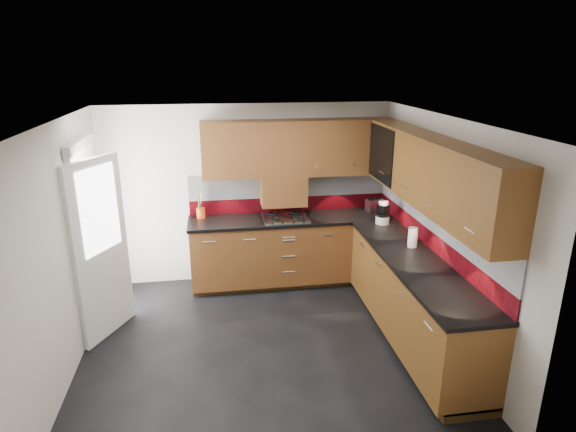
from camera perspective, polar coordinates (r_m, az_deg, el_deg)
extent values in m
cube|color=black|center=(5.37, -2.75, -15.22)|extent=(4.00, 3.80, 0.02)
cube|color=white|center=(4.51, -3.23, 11.84)|extent=(4.00, 3.80, 0.10)
cube|color=beige|center=(6.55, -4.70, 2.69)|extent=(4.00, 0.08, 2.64)
cube|color=beige|center=(3.18, 0.71, -15.13)|extent=(4.00, 0.08, 2.64)
cube|color=beige|center=(5.02, -25.64, -4.07)|extent=(0.08, 3.80, 2.64)
cube|color=beige|center=(5.35, 18.15, -1.78)|extent=(0.08, 3.80, 2.64)
cube|color=#553413|center=(6.53, 0.53, -4.03)|extent=(2.70, 0.60, 0.95)
cube|color=brown|center=(5.42, 14.61, -9.59)|extent=(0.60, 2.60, 0.95)
cube|color=#3B2810|center=(6.73, 0.48, -7.29)|extent=(2.70, 0.54, 0.10)
cube|color=#3B2810|center=(5.63, 14.55, -13.39)|extent=(0.54, 2.60, 0.10)
cube|color=black|center=(6.36, 0.47, -0.36)|extent=(2.72, 0.62, 0.04)
cube|color=black|center=(5.21, 14.98, -5.36)|extent=(0.62, 2.60, 0.04)
cube|color=maroon|center=(6.61, 0.13, 1.44)|extent=(2.70, 0.02, 0.20)
cube|color=white|center=(6.54, 0.14, 3.71)|extent=(2.70, 0.02, 0.34)
cube|color=maroon|center=(5.55, 16.60, -2.68)|extent=(0.02, 3.20, 0.20)
cube|color=white|center=(5.47, 16.85, -0.03)|extent=(0.02, 3.20, 0.34)
cube|color=#553413|center=(6.29, 1.27, 8.08)|extent=(2.50, 0.33, 0.72)
cube|color=brown|center=(5.12, 16.62, 4.95)|extent=(0.33, 2.87, 0.72)
cube|color=silver|center=(6.14, 0.16, 5.82)|extent=(1.80, 0.01, 0.16)
cube|color=silver|center=(5.07, 14.77, 2.52)|extent=(0.01, 2.00, 0.16)
cube|color=#553413|center=(6.38, -0.53, 3.07)|extent=(0.60, 0.33, 0.40)
cube|color=black|center=(5.99, 10.94, 7.23)|extent=(0.01, 0.80, 0.66)
cube|color=#FFD18C|center=(6.10, 13.68, 7.24)|extent=(0.01, 0.76, 0.64)
cube|color=black|center=(6.05, 12.51, 7.42)|extent=(0.29, 0.76, 0.01)
cylinder|color=black|center=(5.80, 13.46, 7.92)|extent=(0.07, 0.07, 0.16)
cylinder|color=black|center=(5.94, 12.92, 8.18)|extent=(0.07, 0.07, 0.16)
cylinder|color=white|center=(6.07, 12.40, 8.44)|extent=(0.07, 0.07, 0.16)
cylinder|color=black|center=(6.21, 11.91, 8.68)|extent=(0.07, 0.07, 0.16)
cube|color=white|center=(5.87, -22.32, -2.39)|extent=(0.06, 0.95, 2.04)
cube|color=white|center=(5.51, -21.25, -3.78)|extent=(0.42, 0.73, 1.98)
cube|color=white|center=(5.36, -21.48, 0.70)|extent=(0.28, 0.50, 0.90)
cube|color=silver|center=(6.33, -0.32, -0.17)|extent=(0.59, 0.51, 0.02)
torus|color=black|center=(6.19, -1.55, -0.38)|extent=(0.13, 0.13, 0.02)
torus|color=black|center=(6.23, 1.24, -0.24)|extent=(0.13, 0.13, 0.02)
torus|color=black|center=(6.42, -1.83, 0.31)|extent=(0.13, 0.13, 0.02)
torus|color=black|center=(6.46, 0.86, 0.44)|extent=(0.13, 0.13, 0.02)
cube|color=black|center=(6.10, 0.03, -0.80)|extent=(0.45, 0.04, 0.02)
cylinder|color=#E24E15|center=(6.42, -10.29, 0.34)|extent=(0.11, 0.11, 0.14)
cylinder|color=olive|center=(6.39, -10.41, 1.82)|extent=(0.05, 0.02, 0.27)
cylinder|color=olive|center=(6.40, -10.33, 1.75)|extent=(0.05, 0.02, 0.25)
cylinder|color=olive|center=(6.39, -10.46, 1.89)|extent=(0.05, 0.04, 0.29)
cylinder|color=olive|center=(6.39, -10.26, 1.66)|extent=(0.04, 0.04, 0.24)
cylinder|color=olive|center=(6.38, -10.52, 1.75)|extent=(0.03, 0.05, 0.26)
cube|color=silver|center=(6.73, 10.23, 1.28)|extent=(0.26, 0.20, 0.16)
cube|color=black|center=(6.71, 10.27, 1.98)|extent=(0.18, 0.07, 0.01)
cube|color=black|center=(6.74, 10.17, 2.06)|extent=(0.18, 0.07, 0.01)
cylinder|color=white|center=(6.24, 11.14, -0.44)|extent=(0.18, 0.18, 0.10)
cylinder|color=black|center=(6.20, 11.21, 0.67)|extent=(0.17, 0.17, 0.16)
cylinder|color=white|center=(6.17, 11.26, 1.54)|extent=(0.12, 0.12, 0.04)
cylinder|color=white|center=(5.53, 14.56, -2.46)|extent=(0.13, 0.13, 0.22)
cube|color=#F13B1A|center=(6.25, 11.16, -0.79)|extent=(0.14, 0.12, 0.01)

